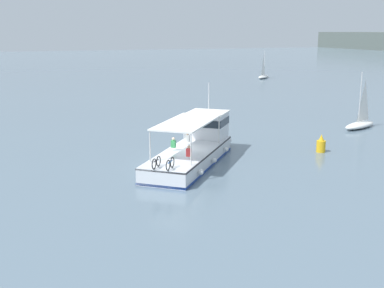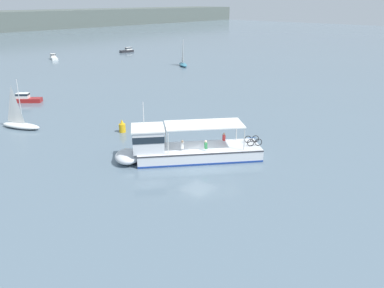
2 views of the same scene
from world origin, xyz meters
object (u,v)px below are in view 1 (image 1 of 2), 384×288
Objects in this scene: sailboat_horizon_west at (264,76)px; channel_buoy at (321,145)px; sailboat_near_starboard at (360,123)px; ferry_main at (196,146)px.

sailboat_horizon_west is 3.86× the size of channel_buoy.
sailboat_horizon_west and sailboat_near_starboard have the same top height.
sailboat_near_starboard reaches higher than channel_buoy.
sailboat_near_starboard is (-5.43, 19.09, -0.47)m from ferry_main.
sailboat_near_starboard is 11.40m from channel_buoy.
ferry_main is at bearing -33.34° from sailboat_horizon_west.
channel_buoy is (54.25, -24.97, 0.03)m from sailboat_horizon_west.
sailboat_near_starboard is at bearing -18.34° from sailboat_horizon_west.
sailboat_horizon_west is (-52.97, 34.84, -0.47)m from ferry_main.
sailboat_horizon_west is 1.00× the size of sailboat_near_starboard.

